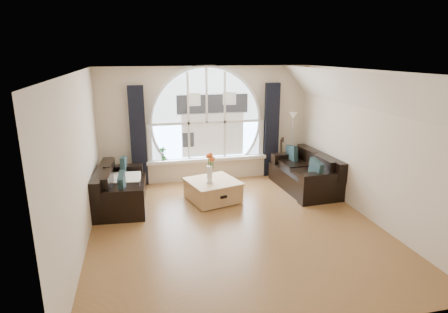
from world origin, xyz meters
TOP-DOWN VIEW (x-y plane):
  - ground at (0.00, 0.00)m, footprint 5.00×5.50m
  - ceiling at (0.00, 0.00)m, footprint 5.00×5.50m
  - wall_back at (0.00, 2.75)m, footprint 5.00×0.01m
  - wall_front at (0.00, -2.75)m, footprint 5.00×0.01m
  - wall_left at (-2.50, 0.00)m, footprint 0.01×5.50m
  - wall_right at (2.50, 0.00)m, footprint 0.01×5.50m
  - attic_slope at (2.20, 0.00)m, footprint 0.92×5.50m
  - arched_window at (0.00, 2.72)m, footprint 2.60×0.06m
  - window_sill at (0.00, 2.65)m, footprint 2.90×0.22m
  - window_frame at (0.00, 2.69)m, footprint 2.76×0.08m
  - neighbor_house at (0.15, 2.71)m, footprint 1.70×0.02m
  - curtain_left at (-1.60, 2.63)m, footprint 0.35×0.12m
  - curtain_right at (1.60, 2.63)m, footprint 0.35×0.12m
  - sofa_left at (-1.99, 1.47)m, footprint 1.02×1.84m
  - sofa_right at (1.99, 1.48)m, footprint 1.03×1.90m
  - coffee_chest at (-0.15, 1.29)m, footprint 1.20×1.20m
  - throw_blanket at (-1.89, 1.60)m, footprint 0.59×0.59m
  - vase_flowers at (-0.23, 1.19)m, footprint 0.24×0.24m
  - floor_lamp at (2.08, 2.45)m, footprint 0.24×0.24m
  - guitar at (1.73, 2.32)m, footprint 0.40×0.31m
  - potted_plant at (-1.06, 2.65)m, footprint 0.20×0.17m

SIDE VIEW (x-z plane):
  - ground at x=0.00m, z-range -0.01..0.01m
  - coffee_chest at x=-0.15m, z-range 0.00..0.48m
  - sofa_left at x=-1.99m, z-range 0.01..0.79m
  - sofa_right at x=1.99m, z-range -0.01..0.81m
  - throw_blanket at x=-1.89m, z-range 0.45..0.55m
  - window_sill at x=0.00m, z-range 0.47..0.55m
  - guitar at x=1.73m, z-range 0.00..1.06m
  - potted_plant at x=-1.06m, z-range 0.55..0.87m
  - floor_lamp at x=2.08m, z-range 0.00..1.60m
  - vase_flowers at x=-0.23m, z-range 0.48..1.18m
  - curtain_left at x=-1.60m, z-range 0.00..2.30m
  - curtain_right at x=1.60m, z-range 0.00..2.30m
  - wall_back at x=0.00m, z-range 0.00..2.70m
  - wall_front at x=0.00m, z-range 0.00..2.70m
  - wall_left at x=-2.50m, z-range 0.00..2.70m
  - wall_right at x=2.50m, z-range 0.00..2.70m
  - neighbor_house at x=0.15m, z-range 0.75..2.25m
  - arched_window at x=0.00m, z-range 0.55..2.70m
  - window_frame at x=0.00m, z-range 0.55..2.70m
  - attic_slope at x=2.20m, z-range 1.99..2.71m
  - ceiling at x=0.00m, z-range 2.70..2.71m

